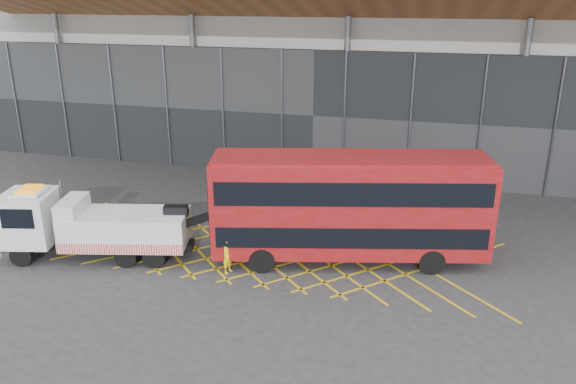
% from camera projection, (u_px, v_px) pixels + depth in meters
% --- Properties ---
extents(ground_plane, '(120.00, 120.00, 0.00)m').
position_uv_depth(ground_plane, '(219.00, 244.00, 26.76)').
color(ground_plane, '#2D2D2F').
extents(road_markings, '(21.56, 7.16, 0.01)m').
position_uv_depth(road_markings, '(267.00, 250.00, 26.17)').
color(road_markings, gold).
rests_on(road_markings, ground_plane).
extents(construction_building, '(55.00, 23.97, 18.00)m').
position_uv_depth(construction_building, '(335.00, 27.00, 39.98)').
color(construction_building, '#999994').
rests_on(construction_building, ground_plane).
extents(recovery_truck, '(9.63, 4.10, 3.35)m').
position_uv_depth(recovery_truck, '(90.00, 225.00, 24.95)').
color(recovery_truck, black).
rests_on(recovery_truck, ground_plane).
extents(bus_towed, '(12.17, 5.51, 4.83)m').
position_uv_depth(bus_towed, '(350.00, 204.00, 24.29)').
color(bus_towed, maroon).
rests_on(bus_towed, ground_plane).
extents(worker, '(0.52, 0.65, 1.57)m').
position_uv_depth(worker, '(228.00, 256.00, 23.82)').
color(worker, yellow).
rests_on(worker, ground_plane).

